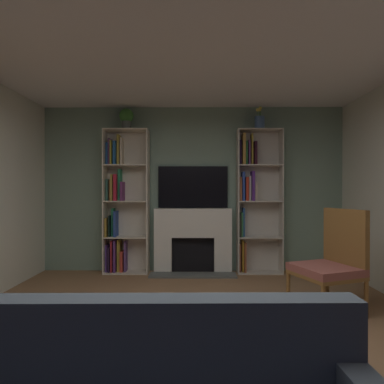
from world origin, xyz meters
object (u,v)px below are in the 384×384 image
object	(u,v)px
bookshelf_right	(253,197)
vase_with_flowers	(260,122)
potted_plant	(126,118)
fireplace	(193,239)
armchair	(332,261)
bookshelf_left	(122,204)
tv	(193,187)

from	to	relation	value
bookshelf_right	vase_with_flowers	distance (m)	1.20
bookshelf_right	potted_plant	distance (m)	2.40
fireplace	armchair	world-z (taller)	armchair
bookshelf_left	armchair	bearing A→B (deg)	-33.32
tv	armchair	xyz separation A→B (m)	(1.54, -1.84, -0.82)
potted_plant	fireplace	bearing A→B (deg)	2.18
tv	bookshelf_right	bearing A→B (deg)	-4.16
vase_with_flowers	bookshelf_left	bearing A→B (deg)	178.90
fireplace	tv	distance (m)	0.84
bookshelf_right	armchair	size ratio (longest dim) A/B	2.06
bookshelf_right	potted_plant	xyz separation A→B (m)	(-2.04, -0.05, 1.26)
armchair	potted_plant	bearing A→B (deg)	146.45
bookshelf_right	fireplace	bearing A→B (deg)	-179.49
bookshelf_left	vase_with_flowers	xyz separation A→B (m)	(2.21, -0.04, 1.31)
tv	potted_plant	xyz separation A→B (m)	(-1.06, -0.12, 1.11)
fireplace	bookshelf_right	size ratio (longest dim) A/B	0.58
potted_plant	vase_with_flowers	distance (m)	2.13
bookshelf_right	armchair	bearing A→B (deg)	-72.43
bookshelf_left	armchair	size ratio (longest dim) A/B	2.06
fireplace	tv	bearing A→B (deg)	90.00
tv	potted_plant	size ratio (longest dim) A/B	3.38
bookshelf_left	tv	bearing A→B (deg)	3.87
bookshelf_left	bookshelf_right	distance (m)	2.13
armchair	vase_with_flowers	bearing A→B (deg)	105.39
vase_with_flowers	armchair	xyz separation A→B (m)	(0.47, -1.72, -1.87)
fireplace	potted_plant	world-z (taller)	potted_plant
potted_plant	tv	bearing A→B (deg)	6.44
tv	bookshelf_left	xyz separation A→B (m)	(-1.15, -0.08, -0.27)
bookshelf_right	armchair	xyz separation A→B (m)	(0.56, -1.77, -0.67)
potted_plant	armchair	bearing A→B (deg)	-33.55
bookshelf_left	vase_with_flowers	bearing A→B (deg)	-1.10
bookshelf_left	bookshelf_right	size ratio (longest dim) A/B	1.00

